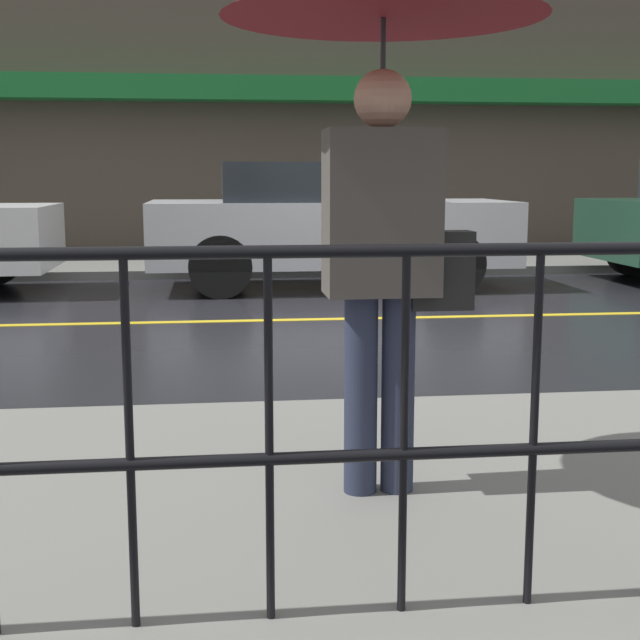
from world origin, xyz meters
The scene contains 7 objects.
ground_plane centered at (0.00, 0.00, 0.00)m, with size 80.00×80.00×0.00m, color black.
sidewalk_near centered at (0.00, -4.80, 0.06)m, with size 28.00×2.68×0.12m.
sidewalk_far centered at (0.00, 4.49, 0.06)m, with size 28.00×2.08×0.12m.
lane_marking centered at (0.00, 0.00, 0.00)m, with size 25.20×0.12×0.01m.
building_storefront centered at (0.00, 5.65, 2.60)m, with size 28.00×0.85×5.21m.
pedestrian centered at (-0.82, -4.92, 1.83)m, with size 1.19×1.19×2.07m.
car_silver centered at (-0.09, 2.35, 0.78)m, with size 4.27×1.72×1.49m.
Camera 1 is at (-1.46, -8.24, 1.35)m, focal length 50.00 mm.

